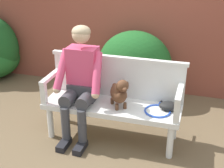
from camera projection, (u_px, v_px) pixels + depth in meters
name	position (u px, v px, depth m)	size (l,w,h in m)	color
ground_plane	(112.00, 137.00, 3.75)	(40.00, 40.00, 0.00)	brown
brick_garden_fence	(142.00, 23.00, 4.73)	(8.00, 0.30, 2.04)	brown
hedge_bush_mid_right	(135.00, 64.00, 4.60)	(1.08, 0.80, 1.00)	#1E5B23
garden_bench	(112.00, 109.00, 3.60)	(1.56, 0.50, 0.45)	white
bench_backrest	(117.00, 76.00, 3.66)	(1.60, 0.06, 0.50)	white
bench_armrest_left_end	(48.00, 83.00, 3.60)	(0.06, 0.50, 0.28)	white
bench_armrest_right_end	(179.00, 100.00, 3.22)	(0.06, 0.50, 0.28)	white
person_seated	(81.00, 79.00, 3.54)	(0.56, 0.65, 1.32)	black
dog_on_bench	(120.00, 93.00, 3.42)	(0.29, 0.34, 0.37)	brown
tennis_racket	(158.00, 110.00, 3.42)	(0.30, 0.57, 0.03)	blue
baseball_glove	(169.00, 106.00, 3.43)	(0.22, 0.17, 0.09)	black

